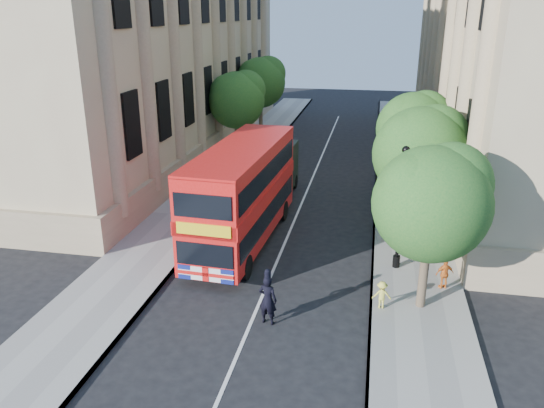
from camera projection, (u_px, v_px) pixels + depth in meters
The scene contains 17 objects.
ground at pixel (245, 337), 17.51m from camera, with size 120.00×120.00×0.00m, color black.
pavement_right at pixel (410, 232), 25.66m from camera, with size 3.50×80.00×0.12m, color gray.
pavement_left at pixel (184, 216), 27.76m from camera, with size 3.50×80.00×0.12m, color gray.
building_right at pixel (541, 30), 34.03m from camera, with size 12.00×38.00×18.00m, color tan.
building_left at pixel (140, 28), 39.06m from camera, with size 12.00×38.00×18.00m, color tan.
tree_right_near at pixel (433, 198), 17.79m from camera, with size 4.00×4.00×6.08m.
tree_right_mid at pixel (422, 149), 23.25m from camera, with size 4.20×4.20×6.37m.
tree_right_far at pixel (414, 125), 28.83m from camera, with size 4.00×4.00×6.15m.
tree_left_far at pixel (237, 97), 37.38m from camera, with size 4.00×4.00×6.30m.
tree_left_back at pixel (261, 80), 44.67m from camera, with size 4.20×4.20×6.65m.
lamp_post at pixel (401, 213), 21.27m from camera, with size 0.32×0.32×5.16m.
double_decker_bus at pixel (243, 192), 23.89m from camera, with size 3.09×9.81×4.48m.
box_van at pixel (273, 173), 30.40m from camera, with size 2.22×5.08×2.87m.
police_constable at pixel (268, 300), 18.02m from camera, with size 0.66×0.43×1.80m, color black.
woman_pedestrian at pixel (413, 238), 23.04m from camera, with size 0.72×0.56×1.49m, color beige.
child_a at pixel (445, 274), 20.19m from camera, with size 0.71×0.30×1.22m, color orange.
child_b at pixel (382, 295), 18.88m from camera, with size 0.66×0.38×1.03m, color #DDD64B.
Camera 1 is at (3.78, -14.48, 10.15)m, focal length 35.00 mm.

